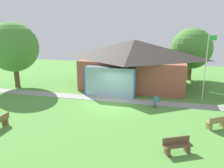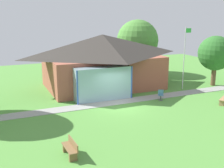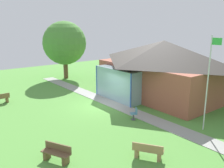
{
  "view_description": "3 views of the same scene",
  "coord_description": "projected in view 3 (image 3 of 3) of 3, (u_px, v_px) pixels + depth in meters",
  "views": [
    {
      "loc": [
        4.49,
        -16.59,
        6.23
      ],
      "look_at": [
        -0.28,
        1.55,
        1.31
      ],
      "focal_mm": 34.42,
      "sensor_mm": 36.0,
      "label": 1
    },
    {
      "loc": [
        -9.01,
        -19.4,
        7.09
      ],
      "look_at": [
        0.49,
        2.86,
        1.07
      ],
      "focal_mm": 46.66,
      "sensor_mm": 36.0,
      "label": 2
    },
    {
      "loc": [
        14.86,
        -10.45,
        6.31
      ],
      "look_at": [
        -0.93,
        1.85,
        1.37
      ],
      "focal_mm": 38.08,
      "sensor_mm": 36.0,
      "label": 3
    }
  ],
  "objects": [
    {
      "name": "footpath",
      "position": [
        111.0,
        103.0,
        19.75
      ],
      "size": [
        25.25,
        1.66,
        0.03
      ],
      "primitive_type": "cube",
      "rotation": [
        0.0,
        0.0,
        0.01
      ],
      "color": "#999993",
      "rests_on": "ground_plane"
    },
    {
      "name": "pavilion",
      "position": [
        161.0,
        68.0,
        21.45
      ],
      "size": [
        11.42,
        8.59,
        5.04
      ],
      "color": "#A35642",
      "rests_on": "ground_plane"
    },
    {
      "name": "ground_plane",
      "position": [
        101.0,
        106.0,
        19.13
      ],
      "size": [
        44.0,
        44.0,
        0.0
      ],
      "primitive_type": "plane",
      "color": "#54933D"
    },
    {
      "name": "tree_west_hedge",
      "position": [
        65.0,
        43.0,
        28.33
      ],
      "size": [
        5.16,
        5.16,
        6.86
      ],
      "color": "brown",
      "rests_on": "ground_plane"
    },
    {
      "name": "bench_front_right",
      "position": [
        57.0,
        153.0,
        11.29
      ],
      "size": [
        1.54,
        1.07,
        0.84
      ],
      "rotation": [
        0.0,
        0.0,
        3.61
      ],
      "color": "brown",
      "rests_on": "ground_plane"
    },
    {
      "name": "bench_lawn_far_right",
      "position": [
        148.0,
        151.0,
        11.47
      ],
      "size": [
        1.5,
        1.19,
        0.84
      ],
      "rotation": [
        0.0,
        0.0,
        0.58
      ],
      "color": "#9E7A51",
      "rests_on": "ground_plane"
    },
    {
      "name": "bench_front_left",
      "position": [
        0.0,
        99.0,
        19.65
      ],
      "size": [
        0.49,
        1.51,
        0.84
      ],
      "rotation": [
        0.0,
        0.0,
        1.6
      ],
      "color": "brown",
      "rests_on": "ground_plane"
    },
    {
      "name": "patio_chair_lawn_spare",
      "position": [
        134.0,
        114.0,
        16.3
      ],
      "size": [
        0.6,
        0.6,
        0.86
      ],
      "rotation": [
        0.0,
        0.0,
        2.61
      ],
      "color": "teal",
      "rests_on": "ground_plane"
    },
    {
      "name": "flagpole",
      "position": [
        208.0,
        80.0,
        14.02
      ],
      "size": [
        0.64,
        0.08,
        5.8
      ],
      "color": "silver",
      "rests_on": "ground_plane"
    }
  ]
}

